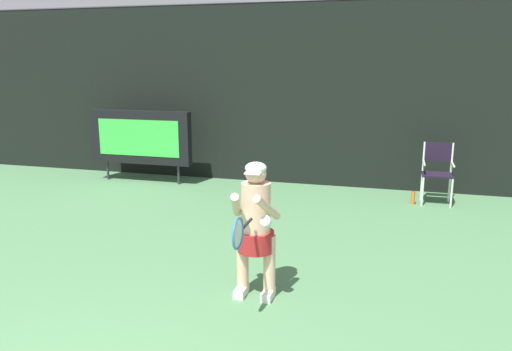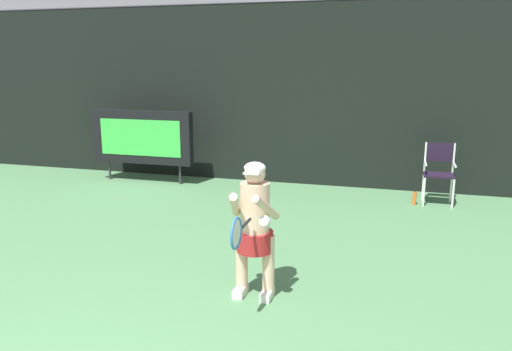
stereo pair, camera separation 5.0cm
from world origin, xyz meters
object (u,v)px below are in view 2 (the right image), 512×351
Objects in this scene: scoreboard at (142,137)px; tennis_racket at (237,232)px; water_bottle at (414,198)px; umpire_chair at (439,170)px; tennis_player at (255,225)px.

scoreboard is 6.30m from tennis_racket.
water_bottle is at bearing -2.75° from scoreboard.
water_bottle is (5.46, -0.26, -0.82)m from scoreboard.
water_bottle is 0.44× the size of tennis_racket.
scoreboard is 2.04× the size of umpire_chair.
scoreboard is 5.53m from water_bottle.
tennis_racket is at bearing -53.69° from scoreboard.
umpire_chair is 4.08× the size of water_bottle.
tennis_player is 2.45× the size of tennis_racket.
scoreboard is 1.49× the size of tennis_player.
tennis_racket is at bearing -88.56° from tennis_player.
tennis_player is (-1.75, -4.17, 0.68)m from water_bottle.
umpire_chair is 0.73× the size of tennis_player.
scoreboard reaches higher than umpire_chair.
scoreboard is 3.65× the size of tennis_racket.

